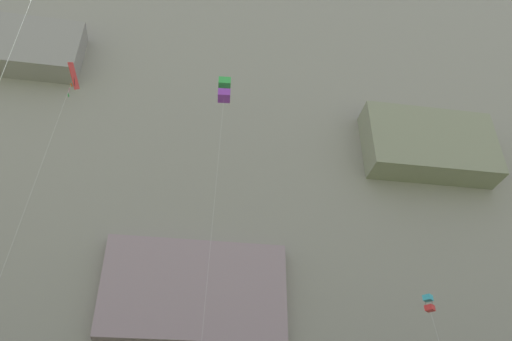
{
  "coord_description": "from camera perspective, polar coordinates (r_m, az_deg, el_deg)",
  "views": [
    {
      "loc": [
        -1.31,
        3.49,
        2.81
      ],
      "look_at": [
        2.14,
        25.25,
        17.19
      ],
      "focal_mm": 35.14,
      "sensor_mm": 36.0,
      "label": 1
    }
  ],
  "objects": [
    {
      "name": "kite_box_upper_right",
      "position": [
        38.92,
        19.11,
        -14.19
      ],
      "size": [
        2.02,
        5.53,
        14.97
      ],
      "color": "#38B2D1",
      "rests_on": "ground"
    },
    {
      "name": "kite_diamond_far_right",
      "position": [
        39.84,
        -20.24,
        9.46
      ],
      "size": [
        1.25,
        3.96,
        30.29
      ],
      "color": "red",
      "rests_on": "ground"
    },
    {
      "name": "kite_box_mid_left",
      "position": [
        43.61,
        -3.63,
        9.1
      ],
      "size": [
        1.78,
        3.24,
        33.17
      ],
      "color": "green",
      "rests_on": "ground"
    },
    {
      "name": "cliff_face",
      "position": [
        65.25,
        -6.6,
        -2.43
      ],
      "size": [
        180.0,
        31.91,
        71.8
      ],
      "color": "gray",
      "rests_on": "ground"
    }
  ]
}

